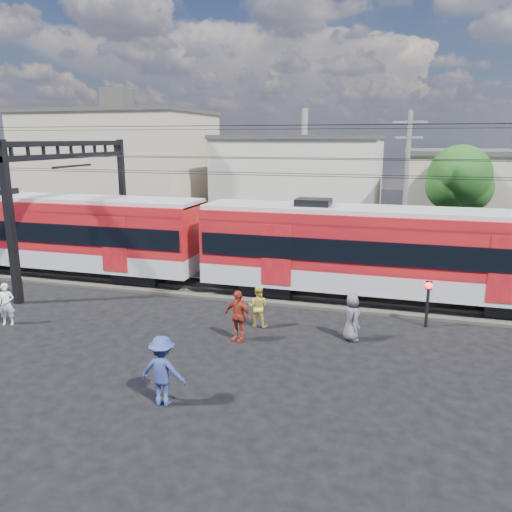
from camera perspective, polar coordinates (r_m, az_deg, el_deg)
The scene contains 16 objects.
ground at distance 16.34m, azimuth -6.44°, elevation -12.29°, with size 120.00×120.00×0.00m, color black.
track_bed at distance 23.39m, azimuth 1.13°, elevation -4.08°, with size 70.00×3.40×0.12m, color #2D2823.
rail_near at distance 22.66m, azimuth 0.63°, elevation -4.33°, with size 70.00×0.12×0.12m, color #59544C.
rail_far at distance 24.05m, azimuth 1.60°, elevation -3.29°, with size 70.00×0.12×0.12m, color #59544C.
commuter_train at distance 22.04m, azimuth 15.21°, elevation 0.67°, with size 50.30×3.08×4.17m.
catenary at distance 26.04m, azimuth -17.73°, elevation 8.47°, with size 70.00×9.30×7.52m.
building_west at distance 44.01m, azimuth -15.17°, elevation 9.71°, with size 14.28×10.20×9.30m.
building_midwest at distance 41.44m, azimuth 5.44°, elevation 8.52°, with size 12.24×12.24×7.30m.
utility_pole_mid at distance 28.66m, azimuth 16.75°, elevation 7.71°, with size 1.80×0.24×8.50m.
tree_near at distance 31.91m, azimuth 22.54°, elevation 8.00°, with size 3.82×3.64×6.72m.
pedestrian_a at distance 21.53m, azimuth -26.64°, elevation -4.95°, with size 0.60×0.39×1.65m, color silver.
pedestrian_b at distance 19.07m, azimuth 0.22°, elevation -5.81°, with size 0.78×0.60×1.60m, color gold.
pedestrian_c at distance 13.91m, azimuth -10.63°, elevation -12.77°, with size 1.26×0.72×1.95m, color navy.
pedestrian_d at distance 17.73m, azimuth -2.09°, elevation -6.84°, with size 1.10×0.46×1.87m, color #9C2E1C.
pedestrian_e at distance 18.13m, azimuth 10.87°, elevation -6.90°, with size 0.83×0.54×1.71m, color #535459.
crossing_signal at distance 19.94m, azimuth 19.07°, elevation -4.27°, with size 0.27×0.27×1.83m.
Camera 1 is at (5.84, -13.55, 7.02)m, focal length 35.00 mm.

